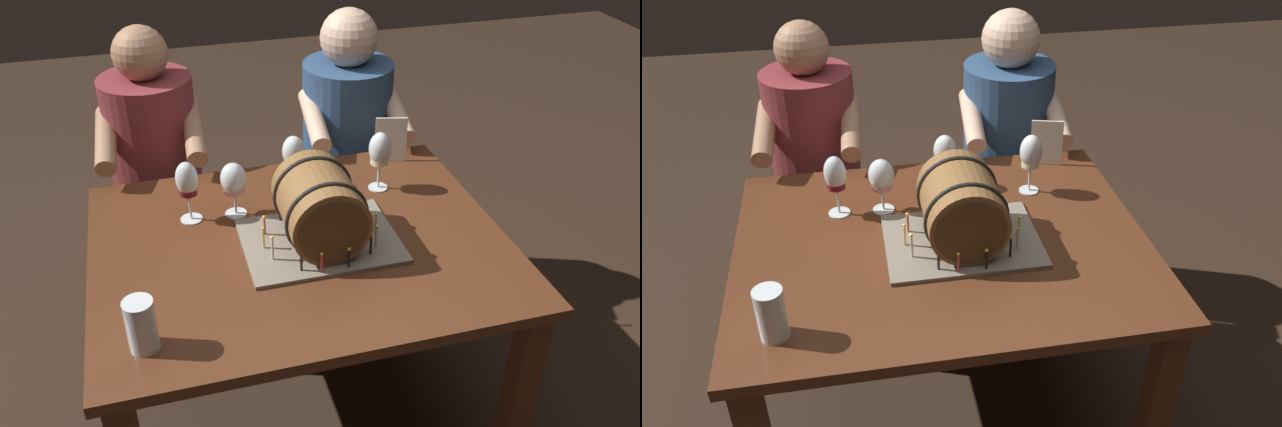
% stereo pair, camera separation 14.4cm
% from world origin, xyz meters
% --- Properties ---
extents(ground_plane, '(8.00, 8.00, 0.00)m').
position_xyz_m(ground_plane, '(0.00, 0.00, 0.00)').
color(ground_plane, '#332319').
extents(dining_table, '(1.20, 0.96, 0.72)m').
position_xyz_m(dining_table, '(0.00, 0.00, 0.61)').
color(dining_table, '#562D19').
rests_on(dining_table, ground).
extents(barrel_cake, '(0.45, 0.34, 0.24)m').
position_xyz_m(barrel_cake, '(0.06, -0.02, 0.83)').
color(barrel_cake, gray).
rests_on(barrel_cake, dining_table).
extents(wine_glass_white, '(0.07, 0.07, 0.20)m').
position_xyz_m(wine_glass_white, '(0.32, 0.23, 0.86)').
color(wine_glass_white, white).
rests_on(wine_glass_white, dining_table).
extents(wine_glass_rose, '(0.08, 0.08, 0.18)m').
position_xyz_m(wine_glass_rose, '(-0.15, 0.20, 0.84)').
color(wine_glass_rose, white).
rests_on(wine_glass_rose, dining_table).
extents(wine_glass_empty, '(0.07, 0.07, 0.18)m').
position_xyz_m(wine_glass_empty, '(0.06, 0.32, 0.84)').
color(wine_glass_empty, white).
rests_on(wine_glass_empty, dining_table).
extents(wine_glass_red, '(0.07, 0.07, 0.20)m').
position_xyz_m(wine_glass_red, '(-0.29, 0.20, 0.85)').
color(wine_glass_red, white).
rests_on(wine_glass_red, dining_table).
extents(beer_pint, '(0.07, 0.07, 0.14)m').
position_xyz_m(beer_pint, '(-0.46, -0.33, 0.78)').
color(beer_pint, white).
rests_on(beer_pint, dining_table).
extents(menu_card, '(0.11, 0.05, 0.16)m').
position_xyz_m(menu_card, '(0.43, 0.40, 0.80)').
color(menu_card, silver).
rests_on(menu_card, dining_table).
extents(person_seated_left, '(0.38, 0.47, 1.18)m').
position_xyz_m(person_seated_left, '(-0.37, 0.72, 0.54)').
color(person_seated_left, '#4C1B1E').
rests_on(person_seated_left, ground).
extents(person_seated_right, '(0.40, 0.49, 1.18)m').
position_xyz_m(person_seated_right, '(0.37, 0.72, 0.55)').
color(person_seated_right, '#1B2D46').
rests_on(person_seated_right, ground).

